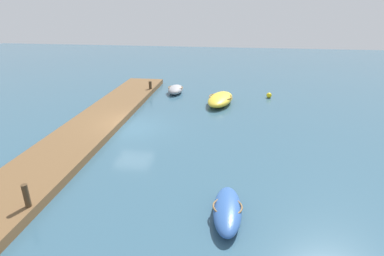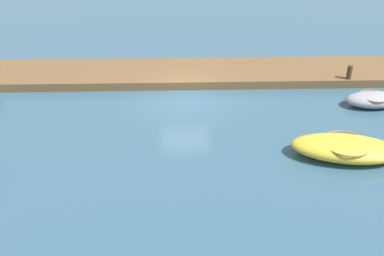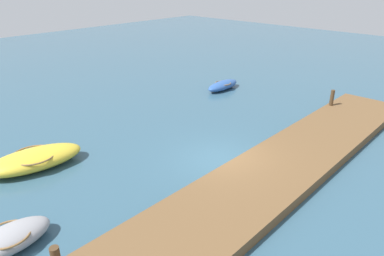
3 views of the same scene
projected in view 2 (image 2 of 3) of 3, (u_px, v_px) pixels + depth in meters
ground_plane at (185, 97)px, 21.95m from camera, size 84.00×84.00×0.00m
dock_platform at (184, 73)px, 24.00m from camera, size 24.91×3.50×0.43m
dinghy_grey at (373, 99)px, 20.87m from camera, size 2.63×1.42×0.69m
motorboat_yellow at (345, 148)px, 17.02m from camera, size 4.38×2.56×0.83m
mooring_post_west at (349, 72)px, 22.62m from camera, size 0.27×0.27×0.71m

